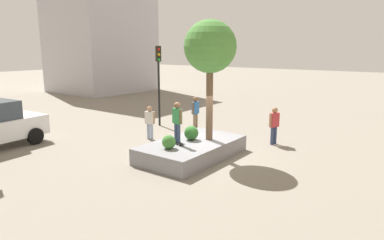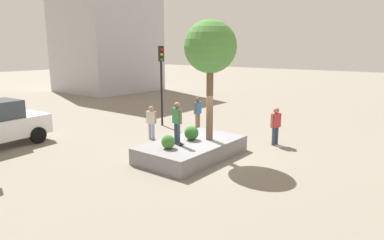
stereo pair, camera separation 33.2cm
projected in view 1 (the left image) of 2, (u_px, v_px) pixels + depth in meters
The scene contains 12 objects.
ground_plane at pixel (200, 154), 14.43m from camera, with size 120.00×120.00×0.00m, color gray.
planter_ledge at pixel (192, 149), 13.96m from camera, with size 4.50×2.59×0.65m, color gray.
plaza_tree at pixel (210, 48), 13.46m from camera, with size 2.10×2.10×4.84m.
boxwood_shrub at pixel (169, 142), 12.86m from camera, with size 0.53×0.53×0.53m, color #3D7A33.
hedge_clump at pixel (191, 133), 14.10m from camera, with size 0.59×0.59×0.59m, color #2D6628.
skateboard at pixel (177, 143), 13.53m from camera, with size 0.48×0.82×0.07m.
skateboarder at pixel (177, 119), 13.34m from camera, with size 0.30×0.53×1.61m.
traffic_light_corner at pixel (159, 72), 19.10m from camera, with size 0.37×0.37×4.50m.
bystander_watching at pixel (274, 123), 15.68m from camera, with size 0.57×0.34×1.75m.
passerby_with_bag at pixel (150, 120), 16.55m from camera, with size 0.28×0.54×1.64m.
pedestrian_crossing at pixel (195, 110), 18.76m from camera, with size 0.60×0.27×1.78m.
brick_midrise at pixel (100, 13), 34.46m from camera, with size 8.66×8.04×15.70m, color #B2B2BC.
Camera 1 is at (-11.29, -7.99, 4.37)m, focal length 31.97 mm.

